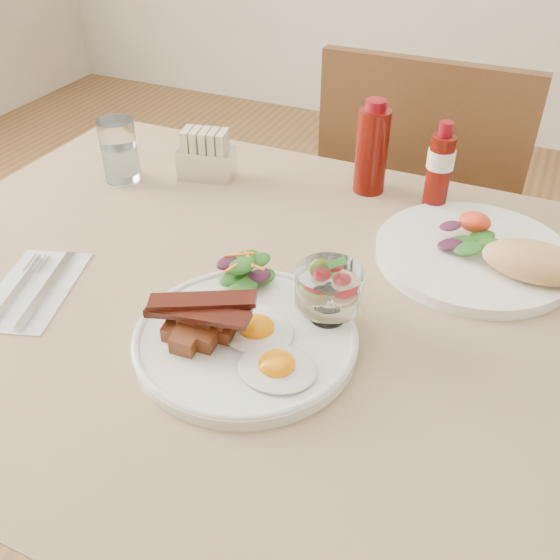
{
  "coord_description": "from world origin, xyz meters",
  "views": [
    {
      "loc": [
        0.22,
        -0.62,
        1.28
      ],
      "look_at": [
        -0.04,
        -0.05,
        0.82
      ],
      "focal_mm": 40.0,
      "sensor_mm": 36.0,
      "label": 1
    }
  ],
  "objects_px": {
    "fruit_cup": "(329,287)",
    "water_glass": "(120,154)",
    "main_plate": "(246,339)",
    "sugar_caddy": "(206,157)",
    "ketchup_bottle": "(372,150)",
    "second_plate": "(488,254)",
    "hot_sauce_bottle": "(439,169)",
    "table": "(317,354)",
    "chair_far": "(418,221)"
  },
  "relations": [
    {
      "from": "chair_far",
      "to": "water_glass",
      "type": "xyz_separation_m",
      "value": [
        -0.46,
        -0.46,
        0.28
      ]
    },
    {
      "from": "fruit_cup",
      "to": "ketchup_bottle",
      "type": "distance_m",
      "value": 0.39
    },
    {
      "from": "fruit_cup",
      "to": "chair_far",
      "type": "bearing_deg",
      "value": 92.03
    },
    {
      "from": "fruit_cup",
      "to": "ketchup_bottle",
      "type": "xyz_separation_m",
      "value": [
        -0.07,
        0.38,
        0.01
      ]
    },
    {
      "from": "ketchup_bottle",
      "to": "table",
      "type": "bearing_deg",
      "value": -83.16
    },
    {
      "from": "second_plate",
      "to": "table",
      "type": "bearing_deg",
      "value": -134.6
    },
    {
      "from": "second_plate",
      "to": "water_glass",
      "type": "distance_m",
      "value": 0.65
    },
    {
      "from": "second_plate",
      "to": "hot_sauce_bottle",
      "type": "bearing_deg",
      "value": 129.66
    },
    {
      "from": "table",
      "to": "main_plate",
      "type": "xyz_separation_m",
      "value": [
        -0.06,
        -0.11,
        0.1
      ]
    },
    {
      "from": "fruit_cup",
      "to": "second_plate",
      "type": "bearing_deg",
      "value": 54.1
    },
    {
      "from": "hot_sauce_bottle",
      "to": "sugar_caddy",
      "type": "height_order",
      "value": "hot_sauce_bottle"
    },
    {
      "from": "main_plate",
      "to": "hot_sauce_bottle",
      "type": "distance_m",
      "value": 0.46
    },
    {
      "from": "ketchup_bottle",
      "to": "sugar_caddy",
      "type": "distance_m",
      "value": 0.3
    },
    {
      "from": "hot_sauce_bottle",
      "to": "water_glass",
      "type": "distance_m",
      "value": 0.56
    },
    {
      "from": "chair_far",
      "to": "fruit_cup",
      "type": "relative_size",
      "value": 10.79
    },
    {
      "from": "chair_far",
      "to": "main_plate",
      "type": "distance_m",
      "value": 0.81
    },
    {
      "from": "second_plate",
      "to": "fruit_cup",
      "type": "bearing_deg",
      "value": -125.9
    },
    {
      "from": "fruit_cup",
      "to": "water_glass",
      "type": "xyz_separation_m",
      "value": [
        -0.49,
        0.24,
        -0.01
      ]
    },
    {
      "from": "sugar_caddy",
      "to": "fruit_cup",
      "type": "bearing_deg",
      "value": -54.06
    },
    {
      "from": "fruit_cup",
      "to": "sugar_caddy",
      "type": "distance_m",
      "value": 0.47
    },
    {
      "from": "fruit_cup",
      "to": "table",
      "type": "bearing_deg",
      "value": 125.18
    },
    {
      "from": "main_plate",
      "to": "hot_sauce_bottle",
      "type": "xyz_separation_m",
      "value": [
        0.14,
        0.43,
        0.07
      ]
    },
    {
      "from": "ketchup_bottle",
      "to": "sugar_caddy",
      "type": "height_order",
      "value": "ketchup_bottle"
    },
    {
      "from": "main_plate",
      "to": "sugar_caddy",
      "type": "height_order",
      "value": "sugar_caddy"
    },
    {
      "from": "chair_far",
      "to": "hot_sauce_bottle",
      "type": "bearing_deg",
      "value": -76.8
    },
    {
      "from": "table",
      "to": "main_plate",
      "type": "relative_size",
      "value": 4.75
    },
    {
      "from": "table",
      "to": "ketchup_bottle",
      "type": "relative_size",
      "value": 8.12
    },
    {
      "from": "fruit_cup",
      "to": "hot_sauce_bottle",
      "type": "bearing_deg",
      "value": 81.25
    },
    {
      "from": "main_plate",
      "to": "table",
      "type": "bearing_deg",
      "value": 62.96
    },
    {
      "from": "chair_far",
      "to": "sugar_caddy",
      "type": "relative_size",
      "value": 8.56
    },
    {
      "from": "table",
      "to": "second_plate",
      "type": "distance_m",
      "value": 0.29
    },
    {
      "from": "second_plate",
      "to": "ketchup_bottle",
      "type": "xyz_separation_m",
      "value": [
        -0.23,
        0.15,
        0.06
      ]
    },
    {
      "from": "second_plate",
      "to": "ketchup_bottle",
      "type": "relative_size",
      "value": 1.83
    },
    {
      "from": "second_plate",
      "to": "water_glass",
      "type": "height_order",
      "value": "water_glass"
    },
    {
      "from": "table",
      "to": "fruit_cup",
      "type": "height_order",
      "value": "fruit_cup"
    },
    {
      "from": "table",
      "to": "chair_far",
      "type": "relative_size",
      "value": 1.43
    },
    {
      "from": "fruit_cup",
      "to": "hot_sauce_bottle",
      "type": "height_order",
      "value": "hot_sauce_bottle"
    },
    {
      "from": "table",
      "to": "chair_far",
      "type": "height_order",
      "value": "chair_far"
    },
    {
      "from": "main_plate",
      "to": "fruit_cup",
      "type": "height_order",
      "value": "fruit_cup"
    },
    {
      "from": "fruit_cup",
      "to": "water_glass",
      "type": "bearing_deg",
      "value": 154.07
    },
    {
      "from": "main_plate",
      "to": "sugar_caddy",
      "type": "bearing_deg",
      "value": 125.47
    },
    {
      "from": "chair_far",
      "to": "main_plate",
      "type": "height_order",
      "value": "chair_far"
    },
    {
      "from": "fruit_cup",
      "to": "hot_sauce_bottle",
      "type": "relative_size",
      "value": 0.55
    },
    {
      "from": "sugar_caddy",
      "to": "water_glass",
      "type": "xyz_separation_m",
      "value": [
        -0.14,
        -0.07,
        0.01
      ]
    },
    {
      "from": "chair_far",
      "to": "second_plate",
      "type": "bearing_deg",
      "value": -68.19
    },
    {
      "from": "second_plate",
      "to": "hot_sauce_bottle",
      "type": "xyz_separation_m",
      "value": [
        -0.11,
        0.13,
        0.06
      ]
    },
    {
      "from": "fruit_cup",
      "to": "sugar_caddy",
      "type": "relative_size",
      "value": 0.79
    },
    {
      "from": "table",
      "to": "sugar_caddy",
      "type": "relative_size",
      "value": 12.24
    },
    {
      "from": "fruit_cup",
      "to": "hot_sauce_bottle",
      "type": "distance_m",
      "value": 0.36
    },
    {
      "from": "main_plate",
      "to": "sugar_caddy",
      "type": "relative_size",
      "value": 2.58
    }
  ]
}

